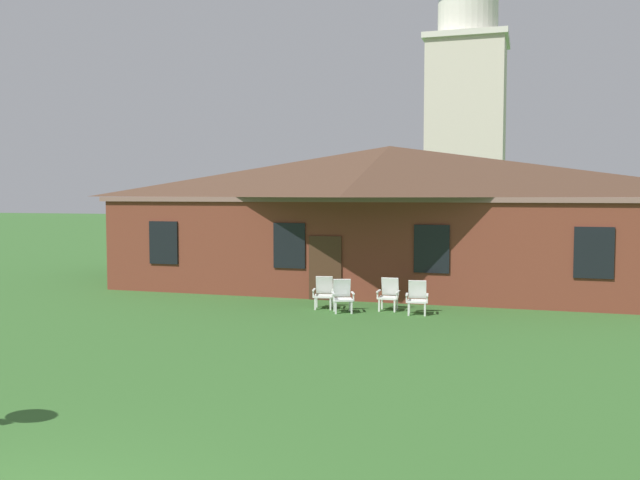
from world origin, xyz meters
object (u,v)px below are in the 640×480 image
object	(u,v)px
lawn_chair_near_door	(342,295)
lawn_chair_left_end	(389,293)
lawn_chair_by_porch	(324,292)
lawn_chair_middle	(417,297)

from	to	relation	value
lawn_chair_near_door	lawn_chair_left_end	distance (m)	1.44
lawn_chair_by_porch	lawn_chair_near_door	size ratio (longest dim) A/B	1.00
lawn_chair_by_porch	lawn_chair_middle	xyz separation A→B (m)	(2.86, -0.15, 0.00)
lawn_chair_by_porch	lawn_chair_middle	world-z (taller)	same
lawn_chair_by_porch	lawn_chair_near_door	bearing A→B (deg)	-33.96
lawn_chair_by_porch	lawn_chair_middle	bearing A→B (deg)	-3.06
lawn_chair_by_porch	lawn_chair_middle	size ratio (longest dim) A/B	1.00
lawn_chair_by_porch	lawn_chair_near_door	distance (m)	0.86
lawn_chair_near_door	lawn_chair_by_porch	bearing A→B (deg)	146.04
lawn_chair_by_porch	lawn_chair_left_end	bearing A→B (deg)	7.19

